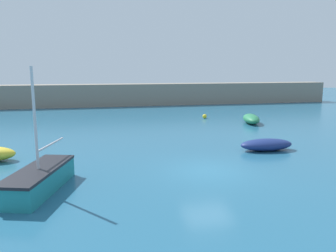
# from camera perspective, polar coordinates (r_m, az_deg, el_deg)

# --- Properties ---
(ground_plane) EXTENTS (120.00, 120.00, 0.20)m
(ground_plane) POSITION_cam_1_polar(r_m,az_deg,el_deg) (17.08, 6.99, -8.04)
(ground_plane) COLOR #235B7A
(harbor_breakwater) EXTENTS (56.39, 2.75, 2.97)m
(harbor_breakwater) POSITION_cam_1_polar(r_m,az_deg,el_deg) (46.04, -5.21, 5.48)
(harbor_breakwater) COLOR gray
(harbor_breakwater) RESTS_ON ground_plane
(sailboat_short_mast) EXTENTS (2.66, 4.96, 5.27)m
(sailboat_short_mast) POSITION_cam_1_polar(r_m,az_deg,el_deg) (15.14, -21.52, -8.60)
(sailboat_short_mast) COLOR teal
(sailboat_short_mast) RESTS_ON ground_plane
(rowboat_blue_near) EXTENTS (3.45, 1.53, 0.74)m
(rowboat_blue_near) POSITION_cam_1_polar(r_m,az_deg,el_deg) (21.76, 16.75, -3.13)
(rowboat_blue_near) COLOR navy
(rowboat_blue_near) RESTS_ON ground_plane
(rowboat_white_midwater) EXTENTS (2.27, 3.79, 0.85)m
(rowboat_white_midwater) POSITION_cam_1_polar(r_m,az_deg,el_deg) (31.91, 14.27, 1.22)
(rowboat_white_midwater) COLOR #287A4C
(rowboat_white_midwater) RESTS_ON ground_plane
(mooring_buoy_yellow) EXTENTS (0.45, 0.45, 0.45)m
(mooring_buoy_yellow) POSITION_cam_1_polar(r_m,az_deg,el_deg) (34.11, 6.40, 1.69)
(mooring_buoy_yellow) COLOR yellow
(mooring_buoy_yellow) RESTS_ON ground_plane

